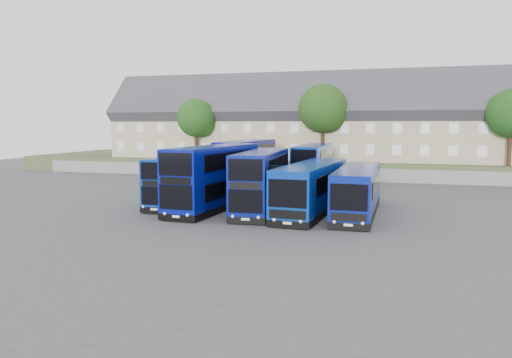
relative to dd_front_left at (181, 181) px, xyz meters
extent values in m
plane|color=#444448|center=(5.75, -3.13, -1.91)|extent=(120.00, 120.00, 0.00)
cube|color=slate|center=(5.75, 20.87, -1.16)|extent=(70.00, 0.40, 1.50)
cube|color=#424D2B|center=(5.75, 30.87, -0.91)|extent=(80.00, 20.00, 2.00)
cube|color=tan|center=(-18.25, 26.87, 3.09)|extent=(6.00, 8.00, 6.00)
cube|color=#36363B|center=(-18.25, 26.87, 6.09)|extent=(6.00, 10.40, 10.40)
cube|color=brown|center=(-16.75, 26.87, 9.93)|extent=(0.60, 0.90, 1.40)
cube|color=tan|center=(-12.25, 26.87, 3.09)|extent=(6.00, 8.00, 6.00)
cube|color=#36363B|center=(-12.25, 26.87, 6.09)|extent=(6.00, 10.40, 10.40)
cube|color=brown|center=(-10.75, 26.87, 9.93)|extent=(0.60, 0.90, 1.40)
cube|color=tan|center=(-6.25, 26.87, 3.09)|extent=(6.00, 8.00, 6.00)
cube|color=#36363B|center=(-6.25, 26.87, 6.09)|extent=(6.00, 10.40, 10.40)
cube|color=brown|center=(-4.75, 26.87, 9.93)|extent=(0.60, 0.90, 1.40)
cube|color=tan|center=(-0.25, 26.87, 3.09)|extent=(6.00, 8.00, 6.00)
cube|color=#36363B|center=(-0.25, 26.87, 6.09)|extent=(6.00, 10.40, 10.40)
cube|color=brown|center=(1.25, 26.87, 9.93)|extent=(0.60, 0.90, 1.40)
cube|color=tan|center=(5.75, 26.87, 3.09)|extent=(6.00, 8.00, 6.00)
cube|color=#36363B|center=(5.75, 26.87, 6.09)|extent=(6.00, 10.40, 10.40)
cube|color=brown|center=(7.25, 26.87, 9.93)|extent=(0.60, 0.90, 1.40)
cube|color=tan|center=(11.75, 26.87, 3.09)|extent=(6.00, 8.00, 6.00)
cube|color=#36363B|center=(11.75, 26.87, 6.09)|extent=(6.00, 10.40, 10.40)
cube|color=brown|center=(13.25, 26.87, 9.93)|extent=(0.60, 0.90, 1.40)
cube|color=tan|center=(17.75, 26.87, 3.09)|extent=(6.00, 8.00, 6.00)
cube|color=#36363B|center=(17.75, 26.87, 6.09)|extent=(6.00, 10.40, 10.40)
cube|color=brown|center=(19.25, 26.87, 9.93)|extent=(0.60, 0.90, 1.40)
cube|color=tan|center=(23.75, 26.87, 3.09)|extent=(6.00, 8.00, 6.00)
cube|color=#36363B|center=(23.75, 26.87, 6.09)|extent=(6.00, 10.40, 10.40)
cube|color=brown|center=(25.25, 26.87, 9.93)|extent=(0.60, 0.90, 1.40)
cube|color=navy|center=(0.00, 0.03, 0.21)|extent=(2.66, 9.84, 3.55)
cube|color=black|center=(0.00, 0.03, -1.61)|extent=(2.70, 9.88, 0.45)
cube|color=black|center=(0.23, -4.87, -0.54)|extent=(1.92, 0.15, 1.33)
cube|color=black|center=(0.23, -4.87, 1.23)|extent=(1.92, 0.15, 1.24)
cylinder|color=black|center=(-0.83, -2.69, -1.41)|extent=(0.35, 1.01, 1.00)
cube|color=#07128F|center=(3.36, -1.03, 0.65)|extent=(3.42, 12.09, 4.43)
cube|color=black|center=(3.36, -1.03, -1.61)|extent=(3.46, 12.13, 0.45)
cube|color=black|center=(3.00, -7.02, -0.23)|extent=(2.42, 0.20, 1.63)
cube|color=black|center=(3.00, -7.02, 1.94)|extent=(2.42, 0.20, 1.52)
cylinder|color=black|center=(1.93, -4.72, -1.41)|extent=(0.36, 1.02, 1.00)
cube|color=navy|center=(7.12, -1.00, 0.48)|extent=(3.61, 11.28, 4.08)
cube|color=black|center=(7.12, -1.00, -1.61)|extent=(3.65, 11.32, 0.45)
cube|color=black|center=(7.67, -6.54, -0.35)|extent=(2.21, 0.28, 1.51)
cube|color=black|center=(7.67, -6.54, 1.66)|extent=(2.21, 0.28, 1.41)
cylinder|color=black|center=(6.35, -4.44, -1.41)|extent=(0.40, 1.02, 1.00)
cube|color=#070888|center=(1.56, 12.36, 0.64)|extent=(3.08, 11.94, 4.39)
cube|color=black|center=(1.56, 12.36, -1.61)|extent=(3.13, 11.99, 0.45)
cube|color=black|center=(1.36, 6.40, -0.24)|extent=(2.40, 0.14, 1.62)
cube|color=black|center=(1.36, 6.40, 1.92)|extent=(2.40, 0.14, 1.51)
cylinder|color=black|center=(0.24, 8.67, -1.41)|extent=(0.33, 1.01, 1.00)
cube|color=navy|center=(8.58, 11.99, 0.47)|extent=(2.90, 11.12, 4.06)
cube|color=black|center=(8.58, 11.99, -1.61)|extent=(2.94, 11.16, 0.45)
cube|color=black|center=(8.78, 6.45, -0.36)|extent=(2.21, 0.14, 1.50)
cube|color=black|center=(8.78, 6.45, 1.65)|extent=(2.21, 0.14, 1.40)
cylinder|color=black|center=(7.60, 8.64, -1.41)|extent=(0.34, 1.01, 1.00)
cube|color=#083199|center=(10.86, -0.42, 0.06)|extent=(3.38, 13.20, 3.25)
cube|color=black|center=(10.86, -0.42, -1.61)|extent=(3.42, 13.24, 0.45)
cube|color=black|center=(10.53, -6.98, 0.32)|extent=(2.42, 0.18, 1.74)
cylinder|color=black|center=(9.43, -4.69, -1.41)|extent=(0.35, 1.01, 1.00)
cube|color=navy|center=(14.14, -0.33, -0.06)|extent=(2.67, 12.25, 3.01)
cube|color=black|center=(14.14, -0.33, -1.61)|extent=(2.71, 12.29, 0.45)
cube|color=black|center=(14.20, -6.48, 0.18)|extent=(2.25, 0.08, 1.63)
cylinder|color=black|center=(13.05, -4.26, -1.41)|extent=(0.31, 1.00, 1.00)
cylinder|color=#382314|center=(-8.25, 21.87, 1.96)|extent=(0.44, 0.44, 3.75)
sphere|color=#19380F|center=(-8.25, 21.87, 5.34)|extent=(4.80, 4.80, 4.80)
sphere|color=#19380F|center=(-7.65, 22.27, 4.59)|extent=(3.30, 3.30, 3.30)
cylinder|color=#382314|center=(7.75, 22.37, 2.34)|extent=(0.44, 0.44, 4.50)
sphere|color=#16340E|center=(7.75, 22.37, 6.39)|extent=(5.76, 5.76, 5.76)
sphere|color=#16340E|center=(8.35, 22.77, 5.49)|extent=(3.96, 3.96, 3.96)
cylinder|color=#382314|center=(27.75, 21.87, 2.09)|extent=(0.44, 0.44, 4.00)
sphere|color=black|center=(27.75, 21.87, 5.69)|extent=(5.12, 5.12, 5.12)
camera|label=1|loc=(17.55, -36.43, 4.55)|focal=35.00mm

